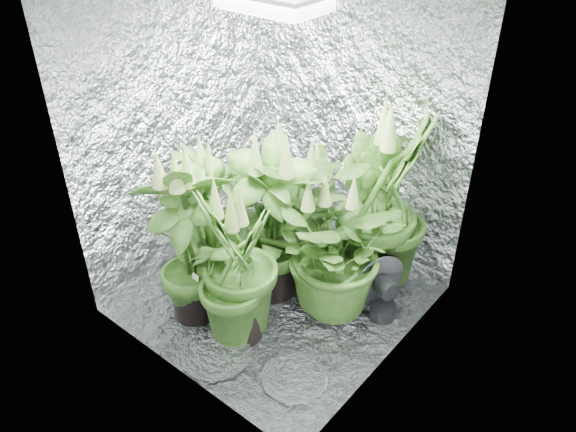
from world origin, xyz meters
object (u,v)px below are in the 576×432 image
Objects in this scene: grow_lamp at (274,1)px; plant_c at (385,204)px; plant_g at (237,268)px; circulation_fan at (381,292)px; plant_d at (211,222)px; plant_e at (330,251)px; plant_b at (271,223)px; plant_a at (295,212)px; plant_f at (188,241)px.

grow_lamp is 1.42m from plant_c.
plant_g reaches higher than circulation_fan.
plant_e is at bearing 19.08° from plant_d.
plant_b reaches higher than plant_g.
plant_c is (0.48, 0.28, 0.12)m from plant_a.
plant_c is at bearing 29.89° from plant_a.
plant_e is (-0.08, -0.45, -0.14)m from plant_c.
grow_lamp is at bearing -158.03° from plant_e.
plant_a is 0.54m from plant_d.
plant_f is at bearing -116.22° from plant_b.
plant_e is 0.90× the size of plant_g.
plant_e is 0.57m from plant_g.
plant_e is at bearing 62.13° from plant_g.
grow_lamp is at bearing -28.28° from plant_b.
plant_d reaches higher than circulation_fan.
grow_lamp reaches higher than plant_b.
plant_b reaches higher than plant_a.
plant_f is at bearing -125.09° from plant_c.
plant_b is 0.91× the size of plant_c.
plant_c is 1.02m from plant_g.
circulation_fan is (0.67, -0.00, -0.30)m from plant_a.
plant_f is (-0.61, -0.54, 0.09)m from plant_e.
plant_a is at bearing 93.48° from plant_b.
grow_lamp reaches higher than circulation_fan.
plant_e is (0.73, 0.25, -0.02)m from plant_d.
grow_lamp is at bearing 95.79° from plant_g.
plant_d is (-0.35, -0.17, -0.05)m from plant_b.
grow_lamp is at bearing -129.43° from circulation_fan.
plant_g is (0.35, 0.04, -0.05)m from plant_f.
grow_lamp is at bearing -71.80° from plant_a.
grow_lamp reaches higher than plant_d.
plant_d is at bearing -133.59° from circulation_fan.
plant_e is at bearing 11.50° from plant_b.
plant_a is at bearing -156.59° from circulation_fan.
plant_a is 0.57m from plant_c.
grow_lamp is 1.78m from circulation_fan.
plant_a is 0.97× the size of plant_d.
circulation_fan is at bearing 38.83° from plant_f.
plant_a is 2.43× the size of circulation_fan.
plant_b is 0.39m from plant_d.
plant_a is 0.79× the size of plant_c.
plant_d is 0.77m from plant_e.
plant_e is (0.30, 0.12, -1.38)m from grow_lamp.
plant_c is (0.47, 0.53, 0.06)m from plant_b.
circulation_fan is (1.00, 0.43, -0.30)m from plant_d.
plant_d is at bearing -139.18° from plant_c.
plant_g reaches higher than plant_a.
plant_f is (-0.23, -0.46, 0.02)m from plant_b.
plant_a is 0.93× the size of plant_g.
grow_lamp reaches higher than plant_c.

